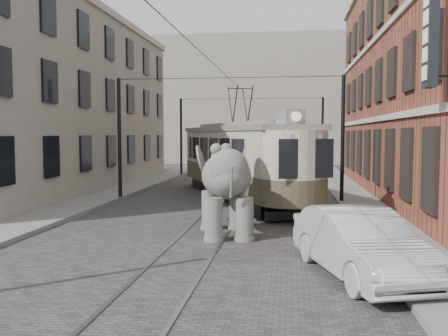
# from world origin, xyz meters

# --- Properties ---
(ground) EXTENTS (120.00, 120.00, 0.00)m
(ground) POSITION_xyz_m (0.00, 0.00, 0.00)
(ground) COLOR #484543
(tram_rails) EXTENTS (1.54, 80.00, 0.02)m
(tram_rails) POSITION_xyz_m (0.00, 0.00, 0.01)
(tram_rails) COLOR slate
(tram_rails) RESTS_ON ground
(sidewalk_right) EXTENTS (2.00, 60.00, 0.15)m
(sidewalk_right) POSITION_xyz_m (6.00, 0.00, 0.07)
(sidewalk_right) COLOR slate
(sidewalk_right) RESTS_ON ground
(sidewalk_left) EXTENTS (2.00, 60.00, 0.15)m
(sidewalk_left) POSITION_xyz_m (-6.50, 0.00, 0.07)
(sidewalk_left) COLOR slate
(sidewalk_left) RESTS_ON ground
(stucco_building) EXTENTS (7.00, 24.00, 10.00)m
(stucco_building) POSITION_xyz_m (-11.00, 10.00, 5.00)
(stucco_building) COLOR gray
(stucco_building) RESTS_ON ground
(distant_block) EXTENTS (28.00, 10.00, 14.00)m
(distant_block) POSITION_xyz_m (0.00, 40.00, 7.00)
(distant_block) COLOR gray
(distant_block) RESTS_ON ground
(catenary) EXTENTS (11.00, 30.20, 6.00)m
(catenary) POSITION_xyz_m (-0.20, 5.00, 3.00)
(catenary) COLOR black
(catenary) RESTS_ON ground
(tram) EXTENTS (8.27, 14.10, 5.60)m
(tram) POSITION_xyz_m (0.28, 7.19, 2.80)
(tram) COLOR #BEAF9A
(tram) RESTS_ON ground
(elephant) EXTENTS (3.69, 5.33, 2.97)m
(elephant) POSITION_xyz_m (0.72, -1.75, 1.49)
(elephant) COLOR #63615C
(elephant) RESTS_ON ground
(parked_car) EXTENTS (3.03, 5.04, 1.57)m
(parked_car) POSITION_xyz_m (4.35, -6.00, 0.78)
(parked_car) COLOR #A6A7AB
(parked_car) RESTS_ON ground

